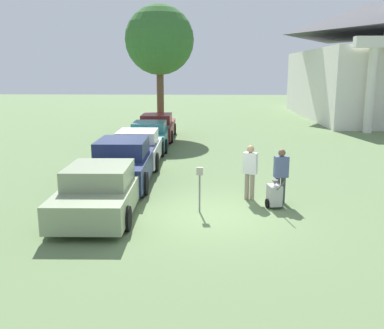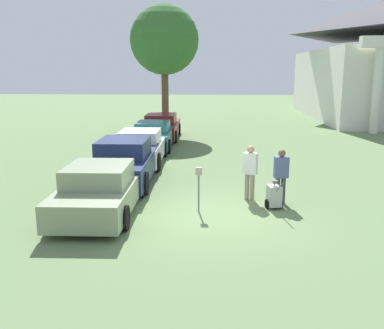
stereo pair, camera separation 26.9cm
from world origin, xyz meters
TOP-DOWN VIEW (x-y plane):
  - ground_plane at (0.00, 0.00)m, footprint 120.00×120.00m
  - parked_car_sage at (-3.10, 0.08)m, footprint 2.13×4.67m
  - parked_car_navy at (-3.10, 3.38)m, footprint 2.13×5.13m
  - parked_car_white at (-3.10, 6.58)m, footprint 2.06×4.71m
  - parked_car_teal at (-3.10, 10.37)m, footprint 2.06×4.91m
  - parked_car_maroon at (-3.10, 13.51)m, footprint 2.12×5.26m
  - parking_meter at (-0.33, 0.24)m, footprint 0.18×0.09m
  - person_worker at (1.20, 1.49)m, footprint 0.47×0.36m
  - person_supervisor at (2.10, 1.19)m, footprint 0.44×0.27m
  - equipment_cart at (1.85, 0.69)m, footprint 0.51×1.00m
  - church at (13.17, 25.31)m, footprint 10.13×18.63m
  - shade_tree at (-3.12, 15.69)m, footprint 4.22×4.22m

SIDE VIEW (x-z plane):
  - ground_plane at x=0.00m, z-range 0.00..0.00m
  - equipment_cart at x=1.85m, z-range -0.11..0.89m
  - parked_car_sage at x=-3.10m, z-range -0.05..1.35m
  - parked_car_teal at x=-3.10m, z-range -0.03..1.35m
  - parked_car_maroon at x=-3.10m, z-range -0.05..1.41m
  - parked_car_white at x=-3.10m, z-range -0.04..1.42m
  - parked_car_navy at x=-3.10m, z-range -0.06..1.54m
  - parking_meter at x=-0.33m, z-range 0.26..1.56m
  - person_supervisor at x=2.10m, z-range 0.11..1.77m
  - person_worker at x=1.20m, z-range 0.12..1.83m
  - church at x=13.17m, z-range -6.05..16.26m
  - shade_tree at x=-3.12m, z-range 1.79..9.66m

